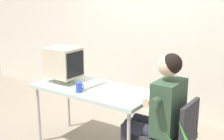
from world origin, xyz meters
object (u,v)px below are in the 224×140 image
at_px(desk, 93,92).
at_px(office_chair, 175,135).
at_px(desk_mug, 79,87).
at_px(person_seated, 158,110).
at_px(crt_monitor, 64,63).
at_px(keyboard, 88,85).

xyz_separation_m(desk, office_chair, (1.04, -0.05, -0.22)).
bearing_deg(office_chair, desk_mug, -171.48).
bearing_deg(desk_mug, person_seated, 10.29).
height_order(person_seated, desk_mug, person_seated).
xyz_separation_m(person_seated, desk_mug, (-0.88, -0.16, 0.11)).
bearing_deg(office_chair, person_seated, 180.00).
relative_size(desk, person_seated, 1.11).
relative_size(crt_monitor, keyboard, 0.87).
bearing_deg(keyboard, desk, -7.42).
distance_m(keyboard, desk_mug, 0.23).
relative_size(desk, desk_mug, 12.99).
bearing_deg(desk_mug, crt_monitor, 153.57).
bearing_deg(keyboard, desk_mug, -77.11).
xyz_separation_m(crt_monitor, desk_mug, (0.42, -0.21, -0.18)).
bearing_deg(keyboard, person_seated, -3.44).
relative_size(desk, office_chair, 1.69).
distance_m(keyboard, office_chair, 1.16).
bearing_deg(office_chair, crt_monitor, 178.21).
height_order(keyboard, desk_mug, desk_mug).
bearing_deg(office_chair, desk, 177.49).
height_order(desk, person_seated, person_seated).
distance_m(crt_monitor, person_seated, 1.33).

